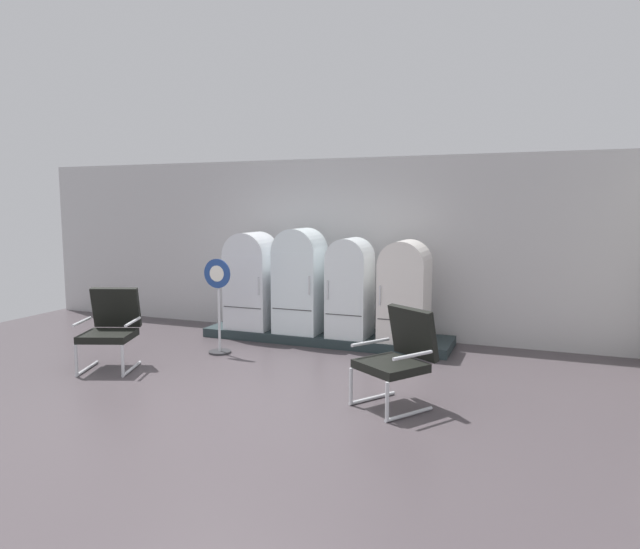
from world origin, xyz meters
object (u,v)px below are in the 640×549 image
at_px(sign_stand, 219,310).
at_px(refrigerator_1, 300,277).
at_px(armchair_right, 399,354).
at_px(refrigerator_0, 251,278).
at_px(refrigerator_2, 350,284).
at_px(refrigerator_3, 405,288).
at_px(armchair_left, 111,326).

bearing_deg(sign_stand, refrigerator_1, 55.99).
relative_size(armchair_right, sign_stand, 0.76).
relative_size(refrigerator_0, sign_stand, 1.13).
xyz_separation_m(refrigerator_1, sign_stand, (-0.77, -1.14, -0.37)).
xyz_separation_m(refrigerator_2, refrigerator_3, (0.83, 0.04, -0.02)).
relative_size(armchair_left, sign_stand, 0.76).
bearing_deg(refrigerator_1, armchair_right, -47.57).
bearing_deg(sign_stand, armchair_right, -22.08).
height_order(refrigerator_1, refrigerator_3, refrigerator_1).
xyz_separation_m(refrigerator_0, sign_stand, (0.08, -1.15, -0.33)).
xyz_separation_m(refrigerator_0, refrigerator_1, (0.85, -0.00, 0.04)).
height_order(armchair_right, sign_stand, sign_stand).
height_order(refrigerator_2, armchair_right, refrigerator_2).
bearing_deg(refrigerator_0, refrigerator_2, -0.38).
bearing_deg(armchair_right, refrigerator_0, 142.00).
bearing_deg(refrigerator_1, sign_stand, -124.01).
height_order(refrigerator_0, refrigerator_3, refrigerator_0).
xyz_separation_m(refrigerator_0, refrigerator_3, (2.50, 0.03, -0.04)).
xyz_separation_m(refrigerator_1, armchair_left, (-1.69, -2.28, -0.44)).
bearing_deg(sign_stand, refrigerator_0, 93.89).
bearing_deg(refrigerator_2, armchair_left, -137.90).
relative_size(refrigerator_0, refrigerator_2, 1.04).
bearing_deg(refrigerator_2, armchair_right, -60.70).
relative_size(refrigerator_3, sign_stand, 1.08).
height_order(armchair_left, armchair_right, same).
bearing_deg(refrigerator_1, refrigerator_2, -0.65).
distance_m(refrigerator_0, refrigerator_3, 2.50).
xyz_separation_m(refrigerator_1, armchair_right, (2.12, -2.32, -0.44)).
distance_m(armchair_left, armchair_right, 3.81).
relative_size(refrigerator_0, refrigerator_1, 0.95).
relative_size(refrigerator_3, armchair_left, 1.41).
xyz_separation_m(refrigerator_2, armchair_right, (1.30, -2.31, -0.37)).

